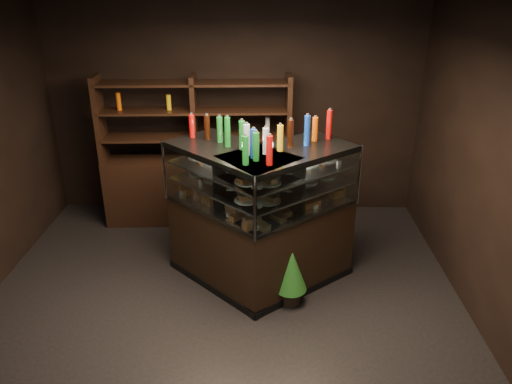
% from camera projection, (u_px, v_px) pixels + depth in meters
% --- Properties ---
extents(ground, '(5.00, 5.00, 0.00)m').
position_uv_depth(ground, '(222.00, 312.00, 5.07)').
color(ground, black).
rests_on(ground, ground).
extents(room_shell, '(5.02, 5.02, 3.01)m').
position_uv_depth(room_shell, '(216.00, 128.00, 4.28)').
color(room_shell, black).
rests_on(room_shell, ground).
extents(display_case, '(2.12, 1.50, 1.55)m').
position_uv_depth(display_case, '(259.00, 239.00, 5.40)').
color(display_case, black).
rests_on(display_case, ground).
extents(food_display, '(1.69, 1.01, 0.47)m').
position_uv_depth(food_display, '(260.00, 181.00, 5.12)').
color(food_display, '#B87D42').
rests_on(food_display, display_case).
extents(bottles_top, '(1.51, 0.86, 0.30)m').
position_uv_depth(bottles_top, '(260.00, 136.00, 4.92)').
color(bottles_top, yellow).
rests_on(bottles_top, display_case).
extents(potted_conifer, '(0.34, 0.34, 0.72)m').
position_uv_depth(potted_conifer, '(291.00, 268.00, 5.06)').
color(potted_conifer, black).
rests_on(potted_conifer, ground).
extents(back_shelving, '(2.48, 0.54, 2.00)m').
position_uv_depth(back_shelving, '(198.00, 180.00, 6.70)').
color(back_shelving, black).
rests_on(back_shelving, ground).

